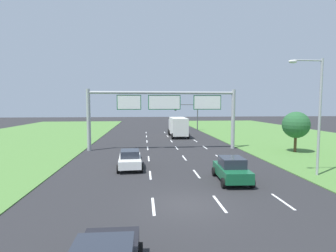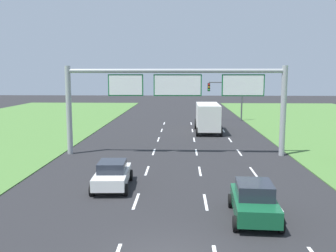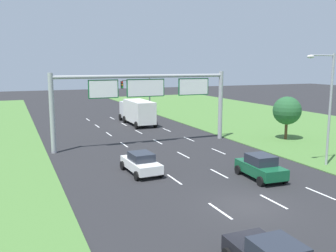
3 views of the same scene
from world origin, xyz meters
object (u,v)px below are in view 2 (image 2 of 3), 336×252
at_px(sign_gantry, 178,92).
at_px(box_truck, 207,116).
at_px(car_near_red, 112,174).
at_px(traffic_light_mast, 228,93).
at_px(car_mid_lane, 254,201).

bearing_deg(sign_gantry, box_truck, 75.83).
relative_size(car_near_red, traffic_light_mast, 0.73).
relative_size(car_near_red, sign_gantry, 0.24).
xyz_separation_m(car_mid_lane, traffic_light_mast, (3.02, 35.21, 3.04)).
bearing_deg(box_truck, sign_gantry, -103.75).
distance_m(box_truck, traffic_light_mast, 10.41).
relative_size(car_near_red, car_mid_lane, 1.02).
distance_m(car_mid_lane, traffic_light_mast, 35.47).
xyz_separation_m(car_near_red, car_mid_lane, (7.09, -4.36, 0.06)).
relative_size(car_mid_lane, traffic_light_mast, 0.72).
bearing_deg(car_near_red, traffic_light_mast, 69.15).
relative_size(sign_gantry, traffic_light_mast, 3.08).
distance_m(car_mid_lane, box_truck, 25.62).
xyz_separation_m(car_mid_lane, sign_gantry, (-3.49, 13.19, 4.14)).
height_order(car_near_red, box_truck, box_truck).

